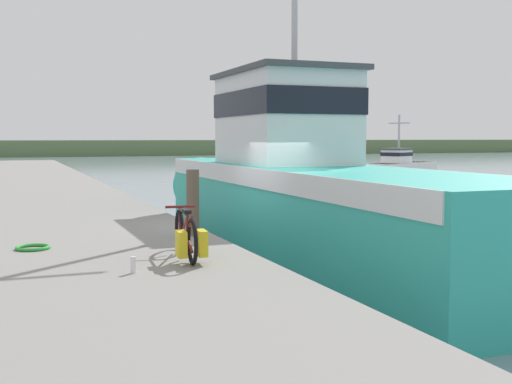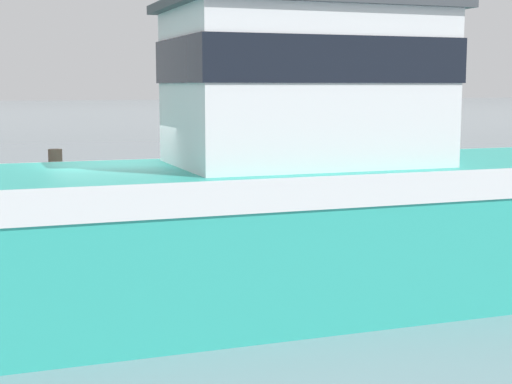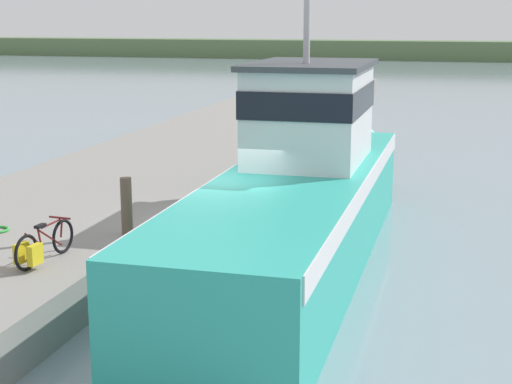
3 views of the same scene
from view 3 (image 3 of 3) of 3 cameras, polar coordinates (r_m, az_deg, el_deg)
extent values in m
plane|color=gray|center=(16.47, -2.54, -5.52)|extent=(320.00, 320.00, 0.00)
cube|color=gray|center=(18.05, -15.63, -2.90)|extent=(6.01, 80.00, 0.88)
cube|color=teal|center=(16.21, 2.79, -2.16)|extent=(2.93, 12.72, 1.99)
cone|color=teal|center=(23.43, 6.64, 2.41)|extent=(1.89, 2.29, 1.89)
cube|color=silver|center=(16.03, 2.82, 0.59)|extent=(2.99, 12.46, 0.40)
cube|color=silver|center=(17.36, 3.96, 5.62)|extent=(2.33, 3.48, 2.06)
cube|color=black|center=(17.32, 3.98, 6.81)|extent=(2.37, 3.55, 0.58)
cube|color=#3D4247|center=(17.26, 4.02, 9.21)|extent=(2.51, 3.76, 0.12)
torus|color=black|center=(13.96, -16.36, -4.26)|extent=(0.12, 0.64, 0.64)
torus|color=black|center=(14.80, -13.87, -3.15)|extent=(0.12, 0.64, 0.64)
cylinder|color=maroon|center=(14.11, -15.92, -4.35)|extent=(0.07, 0.37, 0.18)
cylinder|color=maroon|center=(14.24, -15.41, -3.46)|extent=(0.05, 0.15, 0.49)
cylinder|color=maroon|center=(14.09, -15.85, -3.36)|extent=(0.08, 0.48, 0.36)
cylinder|color=maroon|center=(14.46, -14.77, -3.21)|extent=(0.10, 0.69, 0.49)
cylinder|color=maroon|center=(14.44, -14.70, -2.25)|extent=(0.09, 0.56, 0.05)
cylinder|color=maroon|center=(14.73, -13.97, -2.59)|extent=(0.05, 0.10, 0.33)
cylinder|color=maroon|center=(14.66, -14.08, -1.83)|extent=(0.44, 0.08, 0.04)
cube|color=black|center=(14.19, -15.42, -2.39)|extent=(0.12, 0.25, 0.05)
cube|color=gold|center=(14.09, -16.69, -4.26)|extent=(0.15, 0.33, 0.35)
cube|color=gold|center=(13.92, -15.77, -4.40)|extent=(0.15, 0.33, 0.35)
cylinder|color=brown|center=(15.72, -9.40, -1.03)|extent=(0.22, 0.22, 1.16)
camera|label=1|loc=(10.20, -54.83, -7.33)|focal=45.00mm
camera|label=2|loc=(14.40, 41.95, 1.06)|focal=55.00mm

